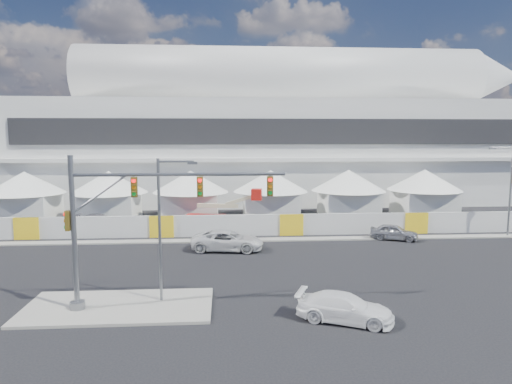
{
  "coord_description": "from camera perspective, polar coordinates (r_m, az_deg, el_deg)",
  "views": [
    {
      "loc": [
        -0.25,
        -27.17,
        9.24
      ],
      "look_at": [
        2.36,
        10.0,
        4.67
      ],
      "focal_mm": 32.0,
      "sensor_mm": 36.0,
      "label": 1
    }
  ],
  "objects": [
    {
      "name": "sedan_silver",
      "position": [
        42.78,
        16.85,
        -4.81
      ],
      "size": [
        3.19,
        4.48,
        1.42
      ],
      "primitive_type": "imported",
      "rotation": [
        0.0,
        0.0,
        1.16
      ],
      "color": "#AFB0B4",
      "rests_on": "ground"
    },
    {
      "name": "pickup_near",
      "position": [
        23.97,
        11.04,
        -14.01
      ],
      "size": [
        3.67,
        5.2,
        1.4
      ],
      "primitive_type": "imported",
      "rotation": [
        0.0,
        0.0,
        1.17
      ],
      "color": "white",
      "rests_on": "ground"
    },
    {
      "name": "hoarding_fence",
      "position": [
        42.93,
        4.44,
        -4.09
      ],
      "size": [
        70.0,
        0.25,
        2.0
      ],
      "primitive_type": "cube",
      "color": "silver",
      "rests_on": "ground"
    },
    {
      "name": "traffic_mast",
      "position": [
        24.87,
        -16.82,
        -3.85
      ],
      "size": [
        11.41,
        0.79,
        8.13
      ],
      "color": "slate",
      "rests_on": "median_island"
    },
    {
      "name": "stadium",
      "position": [
        69.25,
        3.44,
        7.16
      ],
      "size": [
        80.0,
        24.8,
        21.98
      ],
      "color": "silver",
      "rests_on": "ground"
    },
    {
      "name": "lot_car_c",
      "position": [
        48.92,
        -18.94,
        -3.44
      ],
      "size": [
        2.5,
        5.0,
        1.4
      ],
      "primitive_type": "imported",
      "rotation": [
        0.0,
        0.0,
        1.46
      ],
      "color": "#B3B2B7",
      "rests_on": "ground"
    },
    {
      "name": "median_island",
      "position": [
        26.48,
        -16.78,
        -13.56
      ],
      "size": [
        10.0,
        5.0,
        0.15
      ],
      "primitive_type": "cube",
      "color": "gray",
      "rests_on": "ground"
    },
    {
      "name": "far_curb",
      "position": [
        45.47,
        22.62,
        -5.19
      ],
      "size": [
        80.0,
        1.2,
        0.12
      ],
      "primitive_type": "cube",
      "color": "gray",
      "rests_on": "ground"
    },
    {
      "name": "streetlight_curb",
      "position": [
        47.61,
        29.05,
        0.87
      ],
      "size": [
        2.49,
        0.56,
        8.41
      ],
      "color": "gray",
      "rests_on": "ground"
    },
    {
      "name": "streetlight_median",
      "position": [
        25.47,
        -11.52,
        -3.43
      ],
      "size": [
        2.19,
        0.22,
        7.91
      ],
      "color": "slate",
      "rests_on": "median_island"
    },
    {
      "name": "pickup_curb",
      "position": [
        37.27,
        -3.57,
        -6.09
      ],
      "size": [
        3.41,
        6.12,
        1.62
      ],
      "primitive_type": "imported",
      "rotation": [
        0.0,
        0.0,
        1.44
      ],
      "color": "silver",
      "rests_on": "ground"
    },
    {
      "name": "boom_lift",
      "position": [
        46.9,
        -5.47,
        -3.06
      ],
      "size": [
        8.04,
        2.53,
        3.99
      ],
      "rotation": [
        0.0,
        0.0,
        -0.2
      ],
      "color": "red",
      "rests_on": "ground"
    },
    {
      "name": "tent_row",
      "position": [
        51.53,
        -3.16,
        0.2
      ],
      "size": [
        53.4,
        8.4,
        5.4
      ],
      "color": "white",
      "rests_on": "ground"
    },
    {
      "name": "lot_car_b",
      "position": [
        53.96,
        27.97,
        -3.0
      ],
      "size": [
        2.53,
        4.03,
        1.28
      ],
      "primitive_type": "imported",
      "rotation": [
        0.0,
        0.0,
        1.86
      ],
      "color": "black",
      "rests_on": "ground"
    },
    {
      "name": "ground",
      "position": [
        28.7,
        -3.38,
        -11.8
      ],
      "size": [
        160.0,
        160.0,
        0.0
      ],
      "primitive_type": "plane",
      "color": "black",
      "rests_on": "ground"
    }
  ]
}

